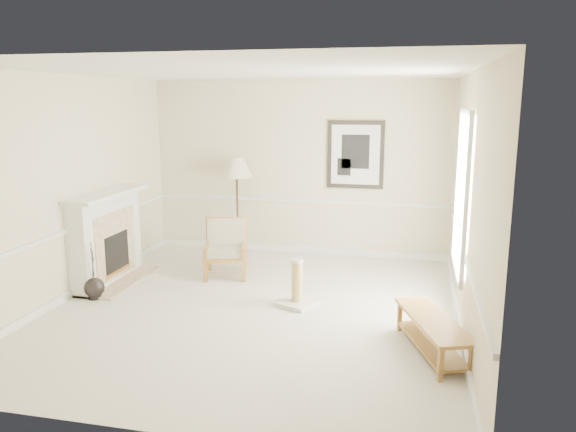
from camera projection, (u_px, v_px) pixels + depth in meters
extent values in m
plane|color=silver|center=(254.00, 309.00, 7.05)|extent=(5.50, 5.50, 0.00)
cube|color=beige|center=(299.00, 168.00, 9.38)|extent=(5.00, 0.04, 2.90)
cube|color=beige|center=(147.00, 256.00, 4.13)|extent=(5.00, 0.04, 2.90)
cube|color=beige|center=(68.00, 188.00, 7.30)|extent=(0.04, 5.50, 2.90)
cube|color=beige|center=(469.00, 203.00, 6.21)|extent=(0.04, 5.50, 2.90)
cube|color=white|center=(251.00, 71.00, 6.46)|extent=(5.00, 5.50, 0.04)
cube|color=white|center=(298.00, 249.00, 9.65)|extent=(4.95, 0.04, 0.10)
cube|color=white|center=(298.00, 201.00, 9.47)|extent=(4.95, 0.04, 0.05)
cube|color=white|center=(463.00, 193.00, 6.59)|extent=(0.03, 1.20, 1.80)
cube|color=white|center=(462.00, 193.00, 6.60)|extent=(0.05, 1.34, 1.94)
cube|color=black|center=(356.00, 155.00, 9.10)|extent=(0.92, 0.04, 1.10)
cube|color=white|center=(355.00, 155.00, 9.07)|extent=(0.78, 0.01, 0.96)
cube|color=black|center=(355.00, 152.00, 9.06)|extent=(0.45, 0.01, 0.55)
cube|color=white|center=(106.00, 239.00, 8.01)|extent=(0.28, 1.50, 1.25)
cube|color=white|center=(106.00, 194.00, 7.86)|extent=(0.46, 1.64, 0.06)
cube|color=#C6B28E|center=(116.00, 245.00, 7.99)|extent=(0.02, 1.05, 0.95)
cube|color=black|center=(117.00, 253.00, 8.02)|extent=(0.02, 0.62, 0.58)
cube|color=gold|center=(118.00, 271.00, 8.07)|extent=(0.01, 0.66, 0.05)
cube|color=#C6B28E|center=(119.00, 281.00, 8.10)|extent=(0.60, 1.50, 0.03)
sphere|color=black|center=(94.00, 288.00, 7.38)|extent=(0.27, 0.27, 0.27)
cylinder|color=black|center=(95.00, 296.00, 7.40)|extent=(0.17, 0.17, 0.08)
cylinder|color=black|center=(92.00, 262.00, 7.31)|extent=(0.05, 0.11, 0.42)
cylinder|color=black|center=(93.00, 265.00, 7.32)|extent=(0.06, 0.13, 0.34)
cylinder|color=black|center=(92.00, 260.00, 7.30)|extent=(0.03, 0.06, 0.49)
cube|color=olive|center=(205.00, 271.00, 8.06)|extent=(0.07, 0.07, 0.34)
cube|color=olive|center=(209.00, 260.00, 8.60)|extent=(0.07, 0.07, 0.34)
cube|color=olive|center=(244.00, 270.00, 8.08)|extent=(0.07, 0.07, 0.34)
cube|color=olive|center=(245.00, 259.00, 8.62)|extent=(0.07, 0.07, 0.34)
cube|color=olive|center=(226.00, 256.00, 8.31)|extent=(0.76, 0.76, 0.04)
cube|color=olive|center=(227.00, 233.00, 8.53)|extent=(0.64, 0.30, 0.49)
cube|color=olive|center=(207.00, 246.00, 8.27)|extent=(0.21, 0.62, 0.04)
cube|color=olive|center=(244.00, 245.00, 8.29)|extent=(0.21, 0.62, 0.04)
cube|color=silver|center=(226.00, 250.00, 8.29)|extent=(0.70, 0.70, 0.11)
cube|color=silver|center=(226.00, 233.00, 8.47)|extent=(0.60, 0.32, 0.44)
cylinder|color=black|center=(238.00, 253.00, 9.55)|extent=(0.27, 0.27, 0.03)
cylinder|color=black|center=(237.00, 210.00, 9.40)|extent=(0.03, 0.03, 1.48)
cone|color=beige|center=(237.00, 167.00, 9.25)|extent=(0.53, 0.53, 0.32)
cube|color=olive|center=(433.00, 320.00, 5.76)|extent=(0.81, 1.36, 0.04)
cube|color=olive|center=(432.00, 344.00, 5.81)|extent=(0.73, 1.26, 0.03)
cube|color=olive|center=(441.00, 365.00, 5.20)|extent=(0.06, 0.06, 0.34)
cube|color=olive|center=(471.00, 363.00, 5.24)|extent=(0.06, 0.06, 0.34)
cube|color=olive|center=(400.00, 316.00, 6.36)|extent=(0.06, 0.06, 0.34)
cube|color=olive|center=(425.00, 315.00, 6.40)|extent=(0.06, 0.06, 0.34)
cube|color=silver|center=(297.00, 303.00, 7.17)|extent=(0.56, 0.56, 0.05)
cylinder|color=tan|center=(297.00, 282.00, 7.11)|extent=(0.14, 0.14, 0.52)
cylinder|color=silver|center=(297.00, 260.00, 7.06)|extent=(0.16, 0.16, 0.04)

